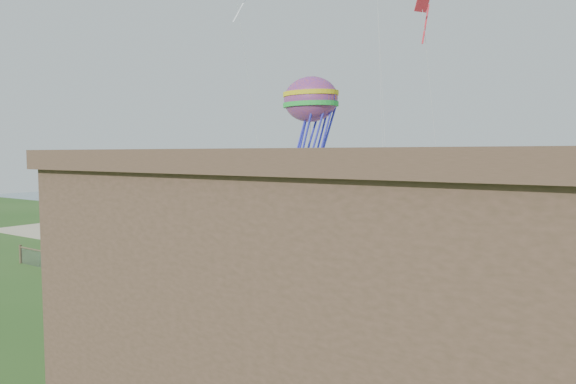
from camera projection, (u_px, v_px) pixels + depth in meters
name	position (u px, v px, depth m)	size (l,w,h in m)	color
ground	(118.00, 349.00, 19.27)	(160.00, 160.00, 0.00)	#2B541C
sand_beach	(370.00, 254.00, 37.40)	(72.00, 20.00, 0.02)	#C0B08A
ocean	(502.00, 205.00, 73.66)	(160.00, 68.00, 0.02)	slate
chainlink_fence	(224.00, 298.00, 24.18)	(36.20, 0.20, 1.25)	#4C3E2A
motel	(465.00, 334.00, 10.89)	(15.00, 10.00, 7.00)	#4D3A29
motel_deck	(516.00, 380.00, 16.08)	(15.00, 2.00, 0.50)	brown
picnic_table	(254.00, 317.00, 21.92)	(1.61, 1.22, 0.68)	brown
octopus_kite	(310.00, 132.00, 29.36)	(3.45, 2.43, 7.10)	#E05523
kite_red	(422.00, 14.00, 29.99)	(1.03, 0.70, 2.36)	red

